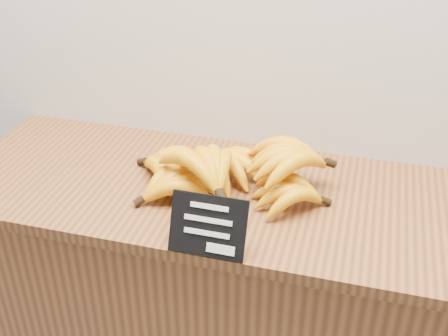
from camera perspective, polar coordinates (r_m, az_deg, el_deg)
counter at (r=1.72m, az=0.46°, el=-15.61°), size 1.40×0.50×0.90m
counter_top at (r=1.42m, az=0.54°, el=-2.63°), size 1.43×0.54×0.03m
chalkboard_sign at (r=1.18m, az=-1.65°, el=-5.91°), size 0.17×0.06×0.12m
banana_pile at (r=1.38m, az=0.01°, el=-0.25°), size 0.51×0.36×0.13m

